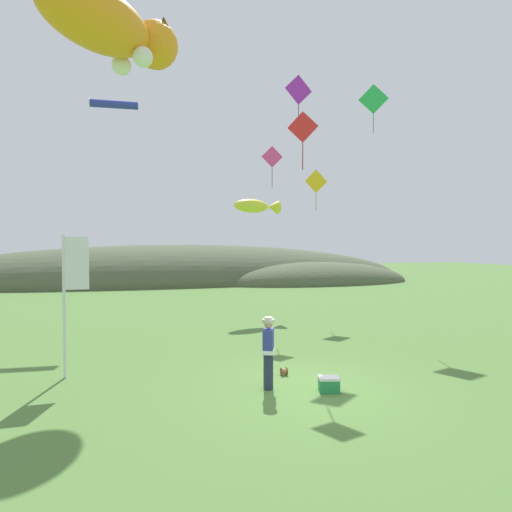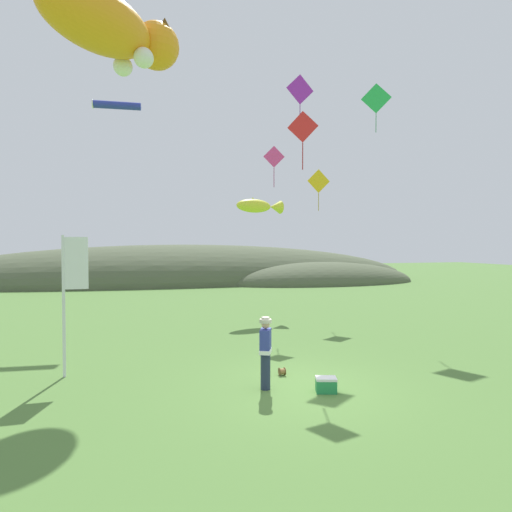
{
  "view_description": "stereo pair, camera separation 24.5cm",
  "coord_description": "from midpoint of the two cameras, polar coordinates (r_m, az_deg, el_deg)",
  "views": [
    {
      "loc": [
        -3.88,
        -9.08,
        3.53
      ],
      "look_at": [
        0.0,
        4.0,
        3.16
      ],
      "focal_mm": 28.0,
      "sensor_mm": 36.0,
      "label": 1
    },
    {
      "loc": [
        -3.64,
        -9.15,
        3.53
      ],
      "look_at": [
        0.0,
        4.0,
        3.16
      ],
      "focal_mm": 28.0,
      "sensor_mm": 36.0,
      "label": 2
    }
  ],
  "objects": [
    {
      "name": "kite_diamond_red",
      "position": [
        14.03,
        6.18,
        17.76
      ],
      "size": [
        0.91,
        0.53,
        1.94
      ],
      "color": "red"
    },
    {
      "name": "kite_diamond_green",
      "position": [
        21.14,
        16.1,
        20.7
      ],
      "size": [
        1.26,
        0.67,
        2.31
      ],
      "color": "green"
    },
    {
      "name": "kite_spool",
      "position": [
        11.28,
        3.37,
        -16.13
      ],
      "size": [
        0.16,
        0.21,
        0.21
      ],
      "color": "olive",
      "rests_on": "ground"
    },
    {
      "name": "festival_attendant",
      "position": [
        10.03,
        1.06,
        -13.33
      ],
      "size": [
        0.41,
        0.49,
        1.77
      ],
      "color": "#232D47",
      "rests_on": "ground"
    },
    {
      "name": "kite_diamond_violet",
      "position": [
        18.46,
        5.68,
        22.51
      ],
      "size": [
        1.27,
        0.1,
        2.17
      ],
      "color": "purple"
    },
    {
      "name": "ground_plane",
      "position": [
        10.47,
        5.86,
        -18.16
      ],
      "size": [
        120.0,
        120.0,
        0.0
      ],
      "primitive_type": "plane",
      "color": "#517A38"
    },
    {
      "name": "kite_diamond_gold",
      "position": [
        20.81,
        8.24,
        10.47
      ],
      "size": [
        1.2,
        0.08,
        2.1
      ],
      "color": "yellow"
    },
    {
      "name": "kite_diamond_pink",
      "position": [
        18.86,
        1.94,
        13.91
      ],
      "size": [
        0.97,
        0.19,
        1.89
      ],
      "color": "#E53F8C"
    },
    {
      "name": "distant_hill_ridge",
      "position": [
        39.29,
        -8.96,
        -3.64
      ],
      "size": [
        48.24,
        15.33,
        7.21
      ],
      "color": "#4C563D",
      "rests_on": "ground"
    },
    {
      "name": "picnic_cooler",
      "position": [
        10.21,
        9.67,
        -17.62
      ],
      "size": [
        0.56,
        0.45,
        0.36
      ],
      "color": "#268C4C",
      "rests_on": "ground"
    },
    {
      "name": "festival_banner_pole",
      "position": [
        11.74,
        -25.51,
        -3.71
      ],
      "size": [
        0.66,
        0.08,
        3.8
      ],
      "color": "silver",
      "rests_on": "ground"
    },
    {
      "name": "kite_fish_windsock",
      "position": [
        20.96,
        -0.3,
        7.15
      ],
      "size": [
        2.72,
        1.31,
        0.81
      ],
      "color": "yellow"
    },
    {
      "name": "kite_giant_cat",
      "position": [
        16.28,
        -20.52,
        28.3
      ],
      "size": [
        6.11,
        5.24,
        2.27
      ],
      "color": "orange"
    },
    {
      "name": "kite_tube_streamer",
      "position": [
        21.65,
        -20.06,
        19.68
      ],
      "size": [
        2.27,
        0.61,
        0.44
      ],
      "color": "#2633A5"
    }
  ]
}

